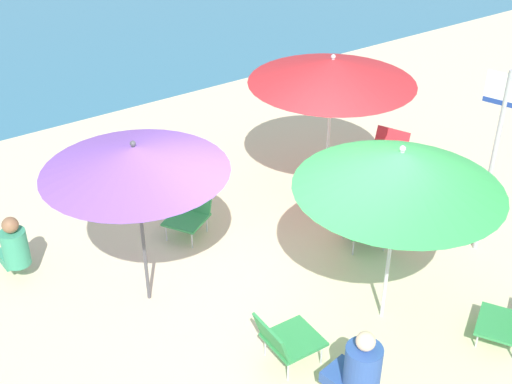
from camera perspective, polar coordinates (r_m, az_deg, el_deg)
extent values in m
plane|color=beige|center=(7.84, 4.09, -8.77)|extent=(40.00, 40.00, 0.00)
cylinder|color=#4C4C51|center=(7.30, -9.71, -2.98)|extent=(0.04, 0.04, 1.96)
cone|color=#8E56C6|center=(6.87, -10.33, 2.82)|extent=(1.95, 1.95, 0.28)
sphere|color=#4C4C51|center=(6.79, -10.46, 4.09)|extent=(0.06, 0.06, 0.06)
cylinder|color=silver|center=(7.07, 11.45, -3.99)|extent=(0.04, 0.04, 2.06)
cone|color=green|center=(6.63, 12.19, 1.85)|extent=(2.10, 2.10, 0.41)
sphere|color=silver|center=(6.52, 12.41, 3.63)|extent=(0.06, 0.06, 0.06)
cylinder|color=silver|center=(9.14, 6.21, 5.11)|extent=(0.04, 0.04, 2.07)
cone|color=red|center=(8.79, 6.54, 10.25)|extent=(2.20, 2.20, 0.32)
sphere|color=silver|center=(8.72, 6.61, 11.40)|extent=(0.06, 0.06, 0.06)
cube|color=#33934C|center=(8.58, 9.24, -3.02)|extent=(0.65, 0.63, 0.03)
cube|color=#33934C|center=(8.27, 9.98, -2.70)|extent=(0.54, 0.34, 0.43)
cylinder|color=silver|center=(8.74, 7.47, -3.27)|extent=(0.02, 0.02, 0.24)
cylinder|color=silver|center=(8.87, 9.98, -2.91)|extent=(0.02, 0.02, 0.24)
cylinder|color=silver|center=(8.45, 8.31, -4.66)|extent=(0.02, 0.02, 0.24)
cylinder|color=silver|center=(8.59, 10.89, -4.26)|extent=(0.02, 0.02, 0.24)
cube|color=#33934C|center=(6.90, 3.22, -12.44)|extent=(0.53, 0.52, 0.03)
cube|color=#33934C|center=(6.67, 1.32, -12.31)|extent=(0.15, 0.51, 0.32)
cylinder|color=silver|center=(7.21, 3.59, -11.71)|extent=(0.02, 0.02, 0.26)
cylinder|color=silver|center=(6.98, 5.60, -13.58)|extent=(0.02, 0.02, 0.26)
cylinder|color=silver|center=(7.03, 0.80, -12.98)|extent=(0.02, 0.02, 0.26)
cylinder|color=silver|center=(6.80, 2.76, -14.97)|extent=(0.02, 0.02, 0.26)
cube|color=#33934C|center=(8.67, -5.97, -2.35)|extent=(0.67, 0.66, 0.03)
cube|color=#33934C|center=(8.75, -5.19, -0.35)|extent=(0.38, 0.49, 0.40)
cylinder|color=silver|center=(8.52, -5.48, -4.09)|extent=(0.02, 0.02, 0.25)
cylinder|color=silver|center=(8.69, -7.65, -3.48)|extent=(0.02, 0.02, 0.25)
cylinder|color=silver|center=(8.81, -4.21, -2.73)|extent=(0.02, 0.02, 0.25)
cylinder|color=silver|center=(8.97, -6.34, -2.16)|extent=(0.02, 0.02, 0.25)
cube|color=red|center=(10.31, 10.90, 3.06)|extent=(0.61, 0.65, 0.03)
cube|color=red|center=(10.43, 11.51, 4.38)|extent=(0.32, 0.54, 0.33)
cylinder|color=silver|center=(10.16, 11.51, 1.67)|extent=(0.02, 0.02, 0.24)
cylinder|color=silver|center=(10.30, 9.36, 2.31)|extent=(0.02, 0.02, 0.24)
cylinder|color=silver|center=(10.46, 12.27, 2.47)|extent=(0.02, 0.02, 0.24)
cylinder|color=silver|center=(10.58, 10.17, 3.08)|extent=(0.02, 0.02, 0.24)
cube|color=#33934C|center=(7.60, 20.14, -10.55)|extent=(0.71, 0.68, 0.03)
cylinder|color=silver|center=(7.50, 18.32, -11.90)|extent=(0.02, 0.02, 0.19)
cylinder|color=silver|center=(7.84, 18.86, -9.84)|extent=(0.02, 0.02, 0.19)
cube|color=#2D519E|center=(6.60, 7.61, -15.40)|extent=(0.40, 0.42, 0.12)
cylinder|color=beige|center=(6.76, 6.43, -15.49)|extent=(0.12, 0.12, 0.26)
cylinder|color=#2D519E|center=(6.36, 9.07, -14.65)|extent=(0.34, 0.34, 0.49)
sphere|color=beige|center=(6.12, 9.34, -12.45)|extent=(0.18, 0.18, 0.18)
cube|color=#389970|center=(8.53, -20.01, -5.16)|extent=(0.32, 0.38, 0.12)
cylinder|color=#896042|center=(8.73, -20.26, -5.28)|extent=(0.12, 0.12, 0.23)
cylinder|color=#389970|center=(8.26, -19.83, -4.50)|extent=(0.30, 0.30, 0.45)
sphere|color=#896042|center=(8.09, -20.23, -2.66)|extent=(0.19, 0.19, 0.19)
cylinder|color=#ADADB2|center=(8.40, 19.48, 2.12)|extent=(0.06, 0.06, 2.39)
cube|color=white|center=(8.00, 20.68, 8.11)|extent=(0.18, 0.50, 0.37)
cube|color=navy|center=(8.06, 20.47, 7.09)|extent=(0.18, 0.50, 0.06)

